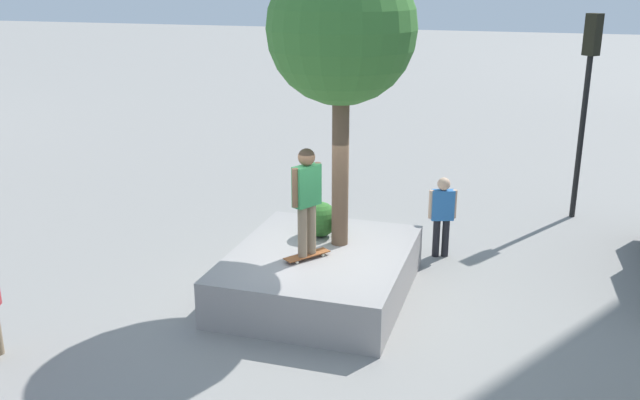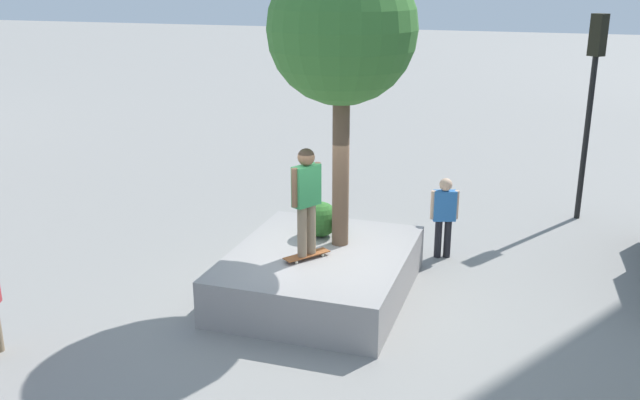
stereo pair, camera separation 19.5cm
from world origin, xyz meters
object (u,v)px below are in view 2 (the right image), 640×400
Objects in this scene: plaza_tree at (342,31)px; skateboarder at (306,194)px; planter_ledge at (320,273)px; passerby_with_bag at (444,212)px; traffic_light_median at (593,82)px; skateboard at (307,255)px.

plaza_tree is 2.59m from skateboarder.
planter_ledge is 2.89m from passerby_with_bag.
skateboarder is at bearing -21.79° from plaza_tree.
passerby_with_bag is (-1.81, 1.49, -3.39)m from plaza_tree.
skateboarder is at bearing -18.59° from planter_ledge.
traffic_light_median reaches higher than skateboarder.
traffic_light_median is (-5.01, 3.99, -1.30)m from plaza_tree.
skateboard is 3.18m from passerby_with_bag.
plaza_tree is 6.53m from traffic_light_median.
skateboard is 0.18× the size of traffic_light_median.
plaza_tree reaches higher than passerby_with_bag.
planter_ledge is 2.00× the size of skateboarder.
planter_ledge is 0.57m from skateboard.
skateboarder reaches higher than passerby_with_bag.
skateboarder reaches higher than skateboard.
plaza_tree reaches higher than planter_ledge.
passerby_with_bag is (3.20, -2.50, -2.10)m from traffic_light_median.
traffic_light_median is 4.57m from passerby_with_bag.
plaza_tree is 3.58m from skateboard.
traffic_light_median is (-5.47, 4.20, 2.61)m from planter_ledge.
skateboarder is at bearing -36.60° from traffic_light_median.
passerby_with_bag is (-2.28, 1.70, 0.52)m from planter_ledge.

